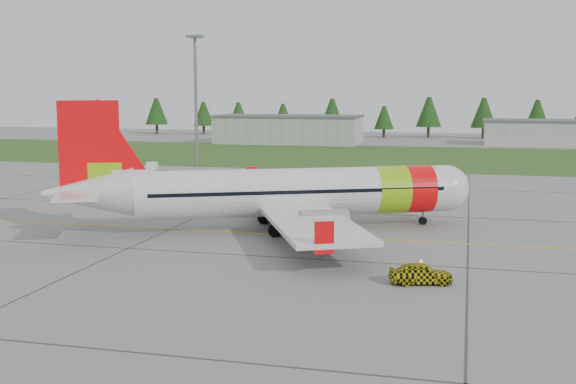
# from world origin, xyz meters

# --- Properties ---
(ground) EXTENTS (320.00, 320.00, 0.00)m
(ground) POSITION_xyz_m (0.00, 0.00, 0.00)
(ground) COLOR gray
(ground) RESTS_ON ground
(aircraft) EXTENTS (34.60, 32.83, 11.10)m
(aircraft) POSITION_xyz_m (-5.24, 10.30, 3.20)
(aircraft) COLOR silver
(aircraft) RESTS_ON ground
(follow_me_car) EXTENTS (1.69, 1.86, 3.90)m
(follow_me_car) POSITION_xyz_m (7.18, -4.78, 1.95)
(follow_me_car) COLOR yellow
(follow_me_car) RESTS_ON ground
(service_van) EXTENTS (1.96, 1.90, 4.49)m
(service_van) POSITION_xyz_m (-35.30, 48.26, 2.25)
(service_van) COLOR silver
(service_van) RESTS_ON ground
(grass_strip) EXTENTS (320.00, 50.00, 0.03)m
(grass_strip) POSITION_xyz_m (0.00, 82.00, 0.01)
(grass_strip) COLOR #30561E
(grass_strip) RESTS_ON ground
(taxi_guideline) EXTENTS (120.00, 0.25, 0.02)m
(taxi_guideline) POSITION_xyz_m (0.00, 8.00, 0.01)
(taxi_guideline) COLOR gold
(taxi_guideline) RESTS_ON ground
(hangar_west) EXTENTS (32.00, 14.00, 6.00)m
(hangar_west) POSITION_xyz_m (-30.00, 110.00, 3.00)
(hangar_west) COLOR #A8A8A3
(hangar_west) RESTS_ON ground
(hangar_east) EXTENTS (24.00, 12.00, 5.20)m
(hangar_east) POSITION_xyz_m (25.00, 118.00, 2.60)
(hangar_east) COLOR #A8A8A3
(hangar_east) RESTS_ON ground
(floodlight_mast) EXTENTS (0.50, 0.50, 20.00)m
(floodlight_mast) POSITION_xyz_m (-32.00, 58.00, 10.00)
(floodlight_mast) COLOR slate
(floodlight_mast) RESTS_ON ground
(treeline) EXTENTS (160.00, 8.00, 10.00)m
(treeline) POSITION_xyz_m (0.00, 138.00, 5.00)
(treeline) COLOR #1C3F14
(treeline) RESTS_ON ground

